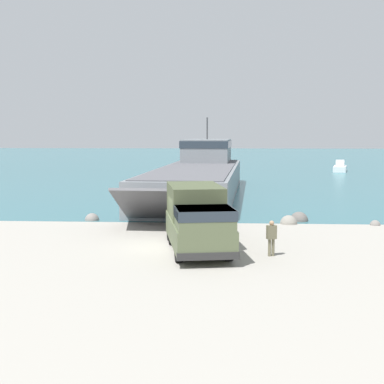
{
  "coord_description": "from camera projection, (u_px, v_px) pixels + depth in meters",
  "views": [
    {
      "loc": [
        2.82,
        -26.05,
        5.61
      ],
      "look_at": [
        1.0,
        4.62,
        2.28
      ],
      "focal_mm": 50.0,
      "sensor_mm": 36.0,
      "label": 1
    }
  ],
  "objects": [
    {
      "name": "ground_plane",
      "position": [
        166.0,
        247.0,
        26.62
      ],
      "size": [
        240.0,
        240.0,
        0.0
      ],
      "primitive_type": "plane",
      "color": "#9E998E"
    },
    {
      "name": "water_surface",
      "position": [
        211.0,
        159.0,
        123.33
      ],
      "size": [
        240.0,
        180.0,
        0.01
      ],
      "primitive_type": "cube",
      "color": "#336B75",
      "rests_on": "ground_plane"
    },
    {
      "name": "landing_craft",
      "position": [
        199.0,
        174.0,
        50.9
      ],
      "size": [
        8.68,
        34.82,
        7.45
      ],
      "rotation": [
        0.0,
        0.0,
        -0.06
      ],
      "color": "gray",
      "rests_on": "ground_plane"
    },
    {
      "name": "military_truck",
      "position": [
        198.0,
        218.0,
        25.73
      ],
      "size": [
        3.82,
        7.41,
        3.08
      ],
      "rotation": [
        0.0,
        0.0,
        -1.4
      ],
      "color": "#566042",
      "rests_on": "ground_plane"
    },
    {
      "name": "soldier_on_ramp",
      "position": [
        271.0,
        236.0,
        24.6
      ],
      "size": [
        0.5,
        0.38,
        1.66
      ],
      "rotation": [
        0.0,
        0.0,
        5.07
      ],
      "color": "#6B664C",
      "rests_on": "ground_plane"
    },
    {
      "name": "moored_boat_a",
      "position": [
        340.0,
        168.0,
        80.87
      ],
      "size": [
        2.99,
        5.41,
        1.72
      ],
      "rotation": [
        0.0,
        0.0,
        2.9
      ],
      "color": "white",
      "rests_on": "ground_plane"
    },
    {
      "name": "shoreline_rock_a",
      "position": [
        289.0,
        224.0,
        33.59
      ],
      "size": [
        1.08,
        1.08,
        1.08
      ],
      "primitive_type": "sphere",
      "color": "gray",
      "rests_on": "ground_plane"
    },
    {
      "name": "shoreline_rock_b",
      "position": [
        92.0,
        220.0,
        34.96
      ],
      "size": [
        0.93,
        0.93,
        0.93
      ],
      "primitive_type": "sphere",
      "color": "gray",
      "rests_on": "ground_plane"
    },
    {
      "name": "shoreline_rock_c",
      "position": [
        299.0,
        221.0,
        34.69
      ],
      "size": [
        1.19,
        1.19,
        1.19
      ],
      "primitive_type": "sphere",
      "color": "#66605B",
      "rests_on": "ground_plane"
    },
    {
      "name": "shoreline_rock_d",
      "position": [
        375.0,
        225.0,
        33.07
      ],
      "size": [
        0.64,
        0.64,
        0.64
      ],
      "primitive_type": "sphere",
      "color": "gray",
      "rests_on": "ground_plane"
    }
  ]
}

